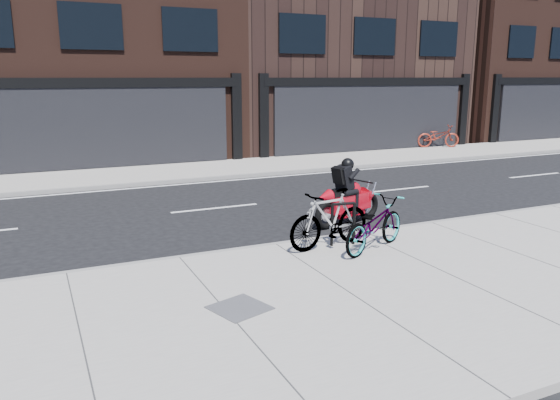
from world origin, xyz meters
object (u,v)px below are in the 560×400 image
bike_rack (343,220)px  utility_grate (240,308)px  bicycle_far (438,136)px  bicycle_front (374,225)px  bicycle_rear (330,219)px  motorcycle (351,197)px

bike_rack → utility_grate: bearing=-145.7°
bike_rack → bicycle_far: (12.37, 11.60, 0.01)m
bicycle_front → utility_grate: bicycle_front is taller
utility_grate → bike_rack: bearing=34.3°
bicycle_rear → bicycle_far: 17.19m
bike_rack → bicycle_front: 0.65m
bicycle_front → utility_grate: 3.74m
utility_grate → bicycle_rear: bearing=37.2°
bicycle_rear → utility_grate: 3.42m
bicycle_rear → motorcycle: 2.41m
bicycle_front → bicycle_far: size_ratio=0.96×
bike_rack → bicycle_rear: bicycle_rear is taller
bicycle_rear → utility_grate: (-2.68, -2.04, -0.57)m
bike_rack → bicycle_rear: bearing=180.0°
bicycle_rear → motorcycle: motorcycle is taller
bicycle_front → bicycle_rear: bicycle_rear is taller
bike_rack → bicycle_rear: size_ratio=0.46×
utility_grate → motorcycle: bearing=41.7°
bicycle_rear → motorcycle: (1.61, 1.79, -0.06)m
bicycle_front → bicycle_rear: size_ratio=1.01×
bicycle_rear → utility_grate: bicycle_rear is taller
bicycle_front → utility_grate: bearing=89.8°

